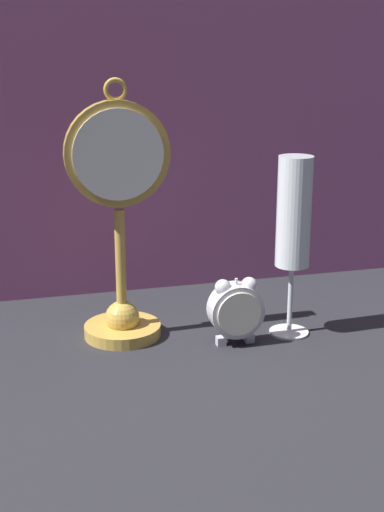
{
  "coord_description": "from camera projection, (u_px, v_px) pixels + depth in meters",
  "views": [
    {
      "loc": [
        -0.22,
        -0.76,
        0.39
      ],
      "look_at": [
        0.0,
        0.08,
        0.13
      ],
      "focal_mm": 50.0,
      "sensor_mm": 36.0,
      "label": 1
    }
  ],
  "objects": [
    {
      "name": "pocket_watch_on_stand",
      "position": [
        120.0,
        230.0,
        0.94
      ],
      "size": [
        0.14,
        0.11,
        0.35
      ],
      "color": "gold",
      "rests_on": "ground_plane"
    },
    {
      "name": "alarm_clock_twin_bell",
      "position": [
        236.0,
        308.0,
        0.94
      ],
      "size": [
        0.07,
        0.03,
        0.09
      ],
      "color": "silver",
      "rests_on": "ground_plane"
    },
    {
      "name": "ground_plane",
      "position": [
        209.0,
        372.0,
        0.88
      ],
      "size": [
        4.0,
        4.0,
        0.0
      ],
      "primitive_type": "plane",
      "color": "#232328"
    },
    {
      "name": "fabric_backdrop_drape",
      "position": [
        150.0,
        51.0,
        1.07
      ],
      "size": [
        1.78,
        0.01,
        0.75
      ],
      "primitive_type": "cube",
      "color": "#8E4C7F",
      "rests_on": "ground_plane"
    },
    {
      "name": "champagne_flute",
      "position": [
        293.0,
        223.0,
        0.95
      ],
      "size": [
        0.05,
        0.05,
        0.25
      ],
      "color": "silver",
      "rests_on": "ground_plane"
    }
  ]
}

